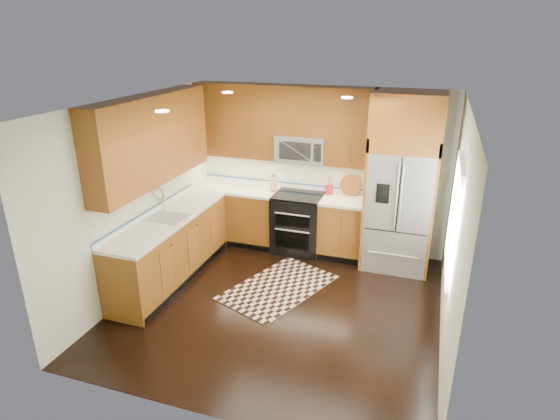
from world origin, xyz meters
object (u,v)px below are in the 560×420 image
(rug, at_px, (279,287))
(utensil_crock, at_px, (329,188))
(refrigerator, at_px, (402,184))
(knife_block, at_px, (274,184))
(range, at_px, (298,223))

(rug, relative_size, utensil_crock, 5.07)
(refrigerator, distance_m, rug, 2.30)
(refrigerator, bearing_deg, knife_block, 176.28)
(rug, bearing_deg, utensil_crock, 98.49)
(knife_block, xyz_separation_m, utensil_crock, (0.88, 0.11, -0.00))
(range, bearing_deg, knife_block, 168.27)
(utensil_crock, bearing_deg, rug, -103.35)
(refrigerator, bearing_deg, range, 178.60)
(range, height_order, knife_block, knife_block)
(refrigerator, bearing_deg, rug, -140.08)
(range, xyz_separation_m, refrigerator, (1.55, -0.04, 0.83))
(utensil_crock, bearing_deg, range, -155.16)
(range, relative_size, rug, 0.59)
(utensil_crock, bearing_deg, knife_block, -172.73)
(refrigerator, distance_m, utensil_crock, 1.16)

